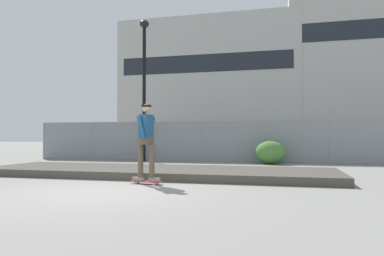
% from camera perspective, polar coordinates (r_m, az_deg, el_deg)
% --- Properties ---
extents(ground_plane, '(120.00, 120.00, 0.00)m').
position_cam_1_polar(ground_plane, '(7.79, -14.00, -9.78)').
color(ground_plane, gray).
extents(gravel_berm, '(10.30, 2.90, 0.22)m').
position_cam_1_polar(gravel_berm, '(10.79, -5.62, -6.86)').
color(gravel_berm, '#4C473F').
rests_on(gravel_berm, ground_plane).
extents(skateboard, '(0.82, 0.30, 0.07)m').
position_cam_1_polar(skateboard, '(8.89, -7.22, -8.38)').
color(skateboard, '#B22D2D').
rests_on(skateboard, ground_plane).
extents(skater, '(0.73, 0.61, 1.87)m').
position_cam_1_polar(skater, '(8.82, -7.20, -1.37)').
color(skater, gray).
rests_on(skater, skateboard).
extents(chain_fence, '(16.52, 0.06, 1.85)m').
position_cam_1_polar(chain_fence, '(16.50, 1.42, -2.09)').
color(chain_fence, gray).
rests_on(chain_fence, ground_plane).
extents(street_lamp, '(0.44, 0.44, 6.56)m').
position_cam_1_polar(street_lamp, '(17.14, -7.52, 8.60)').
color(street_lamp, black).
rests_on(street_lamp, ground_plane).
extents(parked_car_near, '(4.41, 1.96, 1.66)m').
position_cam_1_polar(parked_car_near, '(20.44, -3.33, -2.20)').
color(parked_car_near, black).
rests_on(parked_car_near, ground_plane).
extents(parked_car_mid, '(4.48, 2.11, 1.66)m').
position_cam_1_polar(parked_car_mid, '(19.92, 12.94, -2.19)').
color(parked_car_mid, '#474C54').
rests_on(parked_car_mid, ground_plane).
extents(library_building, '(26.36, 12.53, 18.38)m').
position_cam_1_polar(library_building, '(57.17, 3.21, 6.76)').
color(library_building, '#B2AFA8').
rests_on(library_building, ground_plane).
extents(office_block, '(25.34, 11.92, 23.72)m').
position_cam_1_polar(office_block, '(58.02, 27.76, 9.47)').
color(office_block, '#B2AFA8').
rests_on(office_block, ground_plane).
extents(shrub_left, '(1.24, 1.01, 0.96)m').
position_cam_1_polar(shrub_left, '(15.43, 12.19, -3.79)').
color(shrub_left, '#477F38').
rests_on(shrub_left, ground_plane).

